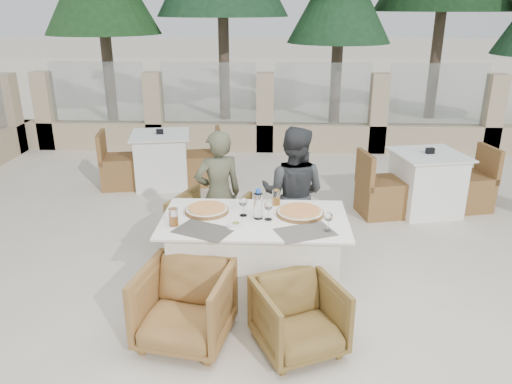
{
  "coord_description": "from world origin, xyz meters",
  "views": [
    {
      "loc": [
        0.21,
        -4.04,
        2.48
      ],
      "look_at": [
        0.03,
        0.19,
        0.9
      ],
      "focal_mm": 35.0,
      "sensor_mm": 36.0,
      "label": 1
    }
  ],
  "objects_px": {
    "pizza_left": "(207,209)",
    "pizza_right": "(300,212)",
    "beer_glass_right": "(276,198)",
    "bg_table_b": "(426,183)",
    "wine_glass_near": "(268,210)",
    "bg_table_a": "(162,160)",
    "olive_dish": "(236,225)",
    "diner_right": "(293,194)",
    "dining_table": "(255,258)",
    "water_bottle": "(258,204)",
    "armchair_far_left": "(210,223)",
    "armchair_near_right": "(299,317)",
    "armchair_far_right": "(287,231)",
    "beer_glass_left": "(174,217)",
    "diner_left": "(218,195)",
    "armchair_near_left": "(185,305)",
    "wine_glass_centre": "(243,206)",
    "wine_glass_corner": "(328,221)"
  },
  "relations": [
    {
      "from": "pizza_left",
      "to": "armchair_far_right",
      "type": "relative_size",
      "value": 0.65
    },
    {
      "from": "diner_right",
      "to": "bg_table_a",
      "type": "xyz_separation_m",
      "value": [
        -1.84,
        2.17,
        -0.31
      ]
    },
    {
      "from": "pizza_right",
      "to": "wine_glass_near",
      "type": "relative_size",
      "value": 2.25
    },
    {
      "from": "water_bottle",
      "to": "armchair_near_right",
      "type": "distance_m",
      "value": 1.02
    },
    {
      "from": "diner_right",
      "to": "dining_table",
      "type": "bearing_deg",
      "value": 82.0
    },
    {
      "from": "wine_glass_centre",
      "to": "armchair_near_left",
      "type": "height_order",
      "value": "wine_glass_centre"
    },
    {
      "from": "wine_glass_corner",
      "to": "armchair_far_right",
      "type": "bearing_deg",
      "value": 106.01
    },
    {
      "from": "pizza_right",
      "to": "bg_table_b",
      "type": "distance_m",
      "value": 2.66
    },
    {
      "from": "wine_glass_corner",
      "to": "beer_glass_right",
      "type": "distance_m",
      "value": 0.69
    },
    {
      "from": "pizza_left",
      "to": "armchair_far_left",
      "type": "height_order",
      "value": "pizza_left"
    },
    {
      "from": "diner_left",
      "to": "diner_right",
      "type": "distance_m",
      "value": 0.76
    },
    {
      "from": "water_bottle",
      "to": "pizza_left",
      "type": "bearing_deg",
      "value": 165.37
    },
    {
      "from": "pizza_right",
      "to": "wine_glass_near",
      "type": "xyz_separation_m",
      "value": [
        -0.27,
        -0.12,
        0.07
      ]
    },
    {
      "from": "diner_right",
      "to": "water_bottle",
      "type": "bearing_deg",
      "value": 83.83
    },
    {
      "from": "olive_dish",
      "to": "bg_table_b",
      "type": "distance_m",
      "value": 3.22
    },
    {
      "from": "wine_glass_centre",
      "to": "wine_glass_corner",
      "type": "distance_m",
      "value": 0.76
    },
    {
      "from": "diner_right",
      "to": "bg_table_a",
      "type": "relative_size",
      "value": 0.85
    },
    {
      "from": "bg_table_a",
      "to": "pizza_right",
      "type": "bearing_deg",
      "value": -66.56
    },
    {
      "from": "armchair_far_left",
      "to": "diner_right",
      "type": "distance_m",
      "value": 0.94
    },
    {
      "from": "beer_glass_left",
      "to": "olive_dish",
      "type": "height_order",
      "value": "beer_glass_left"
    },
    {
      "from": "wine_glass_near",
      "to": "armchair_near_left",
      "type": "height_order",
      "value": "wine_glass_near"
    },
    {
      "from": "olive_dish",
      "to": "diner_left",
      "type": "height_order",
      "value": "diner_left"
    },
    {
      "from": "pizza_left",
      "to": "armchair_near_right",
      "type": "height_order",
      "value": "pizza_left"
    },
    {
      "from": "beer_glass_left",
      "to": "diner_right",
      "type": "height_order",
      "value": "diner_right"
    },
    {
      "from": "wine_glass_near",
      "to": "bg_table_a",
      "type": "xyz_separation_m",
      "value": [
        -1.61,
        2.99,
        -0.48
      ]
    },
    {
      "from": "water_bottle",
      "to": "armchair_far_left",
      "type": "bearing_deg",
      "value": 121.54
    },
    {
      "from": "pizza_right",
      "to": "beer_glass_right",
      "type": "distance_m",
      "value": 0.31
    },
    {
      "from": "armchair_far_right",
      "to": "dining_table",
      "type": "bearing_deg",
      "value": 62.26
    },
    {
      "from": "pizza_left",
      "to": "beer_glass_left",
      "type": "xyz_separation_m",
      "value": [
        -0.23,
        -0.3,
        0.05
      ]
    },
    {
      "from": "beer_glass_left",
      "to": "armchair_near_left",
      "type": "distance_m",
      "value": 0.73
    },
    {
      "from": "pizza_right",
      "to": "wine_glass_near",
      "type": "height_order",
      "value": "wine_glass_near"
    },
    {
      "from": "olive_dish",
      "to": "pizza_right",
      "type": "bearing_deg",
      "value": 27.77
    },
    {
      "from": "armchair_far_right",
      "to": "diner_left",
      "type": "bearing_deg",
      "value": -6.5
    },
    {
      "from": "armchair_near_right",
      "to": "bg_table_b",
      "type": "xyz_separation_m",
      "value": [
        1.71,
        2.83,
        0.1
      ]
    },
    {
      "from": "pizza_right",
      "to": "bg_table_b",
      "type": "bearing_deg",
      "value": 50.02
    },
    {
      "from": "armchair_far_left",
      "to": "diner_left",
      "type": "xyz_separation_m",
      "value": [
        0.1,
        -0.07,
        0.35
      ]
    },
    {
      "from": "wine_glass_corner",
      "to": "armchair_near_right",
      "type": "relative_size",
      "value": 0.3
    },
    {
      "from": "armchair_far_left",
      "to": "bg_table_a",
      "type": "distance_m",
      "value": 2.31
    },
    {
      "from": "wine_glass_corner",
      "to": "olive_dish",
      "type": "distance_m",
      "value": 0.75
    },
    {
      "from": "pizza_left",
      "to": "wine_glass_centre",
      "type": "relative_size",
      "value": 2.1
    },
    {
      "from": "water_bottle",
      "to": "beer_glass_left",
      "type": "distance_m",
      "value": 0.72
    },
    {
      "from": "beer_glass_right",
      "to": "bg_table_b",
      "type": "height_order",
      "value": "beer_glass_right"
    },
    {
      "from": "pizza_left",
      "to": "pizza_right",
      "type": "height_order",
      "value": "pizza_right"
    },
    {
      "from": "armchair_near_right",
      "to": "armchair_far_right",
      "type": "bearing_deg",
      "value": 68.29
    },
    {
      "from": "bg_table_b",
      "to": "dining_table",
      "type": "bearing_deg",
      "value": -146.97
    },
    {
      "from": "bg_table_a",
      "to": "dining_table",
      "type": "bearing_deg",
      "value": -73.16
    },
    {
      "from": "armchair_near_left",
      "to": "beer_glass_right",
      "type": "bearing_deg",
      "value": 65.23
    },
    {
      "from": "armchair_far_right",
      "to": "bg_table_b",
      "type": "relative_size",
      "value": 0.36
    },
    {
      "from": "wine_glass_centre",
      "to": "diner_right",
      "type": "xyz_separation_m",
      "value": [
        0.45,
        0.74,
        -0.16
      ]
    },
    {
      "from": "wine_glass_corner",
      "to": "beer_glass_left",
      "type": "relative_size",
      "value": 1.22
    }
  ]
}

